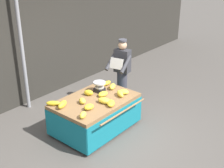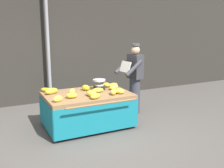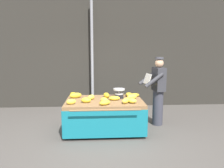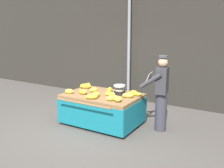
{
  "view_description": "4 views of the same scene",
  "coord_description": "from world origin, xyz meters",
  "views": [
    {
      "loc": [
        -4.2,
        -3.48,
        3.68
      ],
      "look_at": [
        0.56,
        0.46,
        0.94
      ],
      "focal_mm": 48.66,
      "sensor_mm": 36.0,
      "label": 1
    },
    {
      "loc": [
        -1.86,
        -4.62,
        2.16
      ],
      "look_at": [
        0.6,
        0.43,
        0.9
      ],
      "focal_mm": 42.76,
      "sensor_mm": 36.0,
      "label": 2
    },
    {
      "loc": [
        -0.07,
        -4.42,
        1.91
      ],
      "look_at": [
        0.24,
        0.62,
        1.1
      ],
      "focal_mm": 34.95,
      "sensor_mm": 36.0,
      "label": 3
    },
    {
      "loc": [
        3.27,
        -4.46,
        2.36
      ],
      "look_at": [
        0.27,
        0.62,
        0.99
      ],
      "focal_mm": 41.25,
      "sensor_mm": 36.0,
      "label": 4
    }
  ],
  "objects": [
    {
      "name": "ground_plane",
      "position": [
        0.0,
        0.0,
        0.0
      ],
      "size": [
        60.0,
        60.0,
        0.0
      ],
      "primitive_type": "plane",
      "color": "#514C47"
    },
    {
      "name": "banana_cart",
      "position": [
        0.06,
        0.52,
        0.54
      ],
      "size": [
        1.8,
        1.4,
        0.73
      ],
      "color": "olive",
      "rests_on": "ground"
    },
    {
      "name": "banana_bunch_11",
      "position": [
        -0.63,
        0.79,
        0.8
      ],
      "size": [
        0.32,
        0.22,
        0.13
      ],
      "primitive_type": "ellipsoid",
      "rotation": [
        0.0,
        0.0,
        1.93
      ],
      "color": "gold",
      "rests_on": "banana_cart"
    },
    {
      "name": "banana_bunch_0",
      "position": [
        0.12,
        0.77,
        0.8
      ],
      "size": [
        0.2,
        0.25,
        0.13
      ],
      "primitive_type": "ellipsoid",
      "rotation": [
        0.0,
        0.0,
        0.38
      ],
      "color": "gold",
      "rests_on": "banana_cart"
    },
    {
      "name": "banana_bunch_3",
      "position": [
        0.29,
        0.51,
        0.78
      ],
      "size": [
        0.26,
        0.17,
        0.1
      ],
      "primitive_type": "ellipsoid",
      "rotation": [
        0.0,
        0.0,
        1.6
      ],
      "color": "yellow",
      "rests_on": "banana_cart"
    },
    {
      "name": "banana_bunch_4",
      "position": [
        0.06,
        0.08,
        0.78
      ],
      "size": [
        0.31,
        0.29,
        0.1
      ],
      "primitive_type": "ellipsoid",
      "rotation": [
        0.0,
        0.0,
        2.21
      ],
      "color": "yellow",
      "rests_on": "banana_cart"
    },
    {
      "name": "banana_bunch_6",
      "position": [
        0.82,
        0.83,
        0.78
      ],
      "size": [
        0.26,
        0.15,
        0.09
      ],
      "primitive_type": "ellipsoid",
      "rotation": [
        0.0,
        0.0,
        1.71
      ],
      "color": "gold",
      "rests_on": "banana_cart"
    },
    {
      "name": "banana_bunch_7",
      "position": [
        -0.69,
        1.01,
        0.78
      ],
      "size": [
        0.27,
        0.3,
        0.1
      ],
      "primitive_type": "ellipsoid",
      "rotation": [
        0.0,
        0.0,
        0.66
      ],
      "color": "gold",
      "rests_on": "banana_cart"
    },
    {
      "name": "banana_bunch_9",
      "position": [
        0.69,
        0.9,
        0.78
      ],
      "size": [
        0.2,
        0.28,
        0.09
      ],
      "primitive_type": "ellipsoid",
      "rotation": [
        0.0,
        0.0,
        3.01
      ],
      "color": "gold",
      "rests_on": "banana_cart"
    },
    {
      "name": "vendor_person",
      "position": [
        1.41,
        0.84,
        0.87
      ],
      "size": [
        0.63,
        0.58,
        1.71
      ],
      "color": "#383842",
      "rests_on": "ground"
    },
    {
      "name": "banana_bunch_13",
      "position": [
        0.72,
        0.59,
        0.79
      ],
      "size": [
        0.29,
        0.23,
        0.11
      ],
      "primitive_type": "ellipsoid",
      "rotation": [
        0.0,
        0.0,
        2.03
      ],
      "color": "yellow",
      "rests_on": "banana_cart"
    },
    {
      "name": "weighing_scale",
      "position": [
        0.42,
        0.72,
        0.85
      ],
      "size": [
        0.28,
        0.28,
        0.23
      ],
      "color": "black",
      "rests_on": "banana_cart"
    },
    {
      "name": "banana_bunch_5",
      "position": [
        0.67,
        0.21,
        0.79
      ],
      "size": [
        0.25,
        0.27,
        0.11
      ],
      "primitive_type": "ellipsoid",
      "rotation": [
        0.0,
        0.0,
        0.45
      ],
      "color": "yellow",
      "rests_on": "banana_cart"
    },
    {
      "name": "banana_bunch_8",
      "position": [
        -0.35,
        0.31,
        0.79
      ],
      "size": [
        0.24,
        0.19,
        0.11
      ],
      "primitive_type": "ellipsoid",
      "rotation": [
        0.0,
        0.0,
        1.41
      ],
      "color": "yellow",
      "rests_on": "banana_cart"
    },
    {
      "name": "banana_bunch_1",
      "position": [
        -0.25,
        0.61,
        0.79
      ],
      "size": [
        0.21,
        0.24,
        0.11
      ],
      "primitive_type": "ellipsoid",
      "rotation": [
        0.0,
        0.0,
        2.63
      ],
      "color": "yellow",
      "rests_on": "banana_cart"
    },
    {
      "name": "banana_bunch_12",
      "position": [
        0.05,
        0.25,
        0.79
      ],
      "size": [
        0.21,
        0.32,
        0.12
      ],
      "primitive_type": "ellipsoid",
      "rotation": [
        0.0,
        0.0,
        0.16
      ],
      "color": "yellow",
      "rests_on": "banana_cart"
    },
    {
      "name": "banana_bunch_2",
      "position": [
        -0.66,
        0.18,
        0.79
      ],
      "size": [
        0.23,
        0.18,
        0.12
      ],
      "primitive_type": "ellipsoid",
      "rotation": [
        0.0,
        0.0,
        1.96
      ],
      "color": "yellow",
      "rests_on": "banana_cart"
    },
    {
      "name": "banana_bunch_10",
      "position": [
        0.53,
        0.21,
        0.79
      ],
      "size": [
        0.26,
        0.3,
        0.12
      ],
      "primitive_type": "ellipsoid",
      "rotation": [
        0.0,
        0.0,
        2.55
      ],
      "color": "yellow",
      "rests_on": "banana_cart"
    },
    {
      "name": "street_pole",
      "position": [
        -0.27,
        2.54,
        1.69
      ],
      "size": [
        0.09,
        0.09,
        3.38
      ],
      "primitive_type": "cylinder",
      "color": "gray",
      "rests_on": "ground"
    },
    {
      "name": "back_wall",
      "position": [
        0.0,
        2.88,
        1.77
      ],
      "size": [
        16.0,
        0.24,
        3.54
      ],
      "primitive_type": "cube",
      "color": "#2D2B26",
      "rests_on": "ground"
    }
  ]
}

